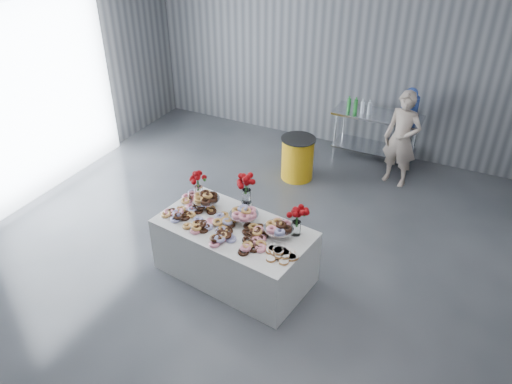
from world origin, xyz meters
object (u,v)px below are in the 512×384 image
water_jug (410,105)px  trash_barrel (298,158)px  prep_table (376,129)px  display_table (234,251)px  person (402,139)px

water_jug → trash_barrel: size_ratio=0.75×
prep_table → water_jug: (0.50, -0.00, 0.53)m
display_table → person: bearing=67.9°
trash_barrel → person: bearing=21.3°
display_table → prep_table: size_ratio=1.27×
water_jug → trash_barrel: 2.04m
person → trash_barrel: size_ratio=2.16×
prep_table → water_jug: 0.73m
person → trash_barrel: 1.69m
display_table → trash_barrel: size_ratio=2.58×
prep_table → trash_barrel: size_ratio=2.04×
display_table → trash_barrel: 2.62m
prep_table → water_jug: size_ratio=2.71×
water_jug → person: 0.67m
display_table → person: 3.49m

